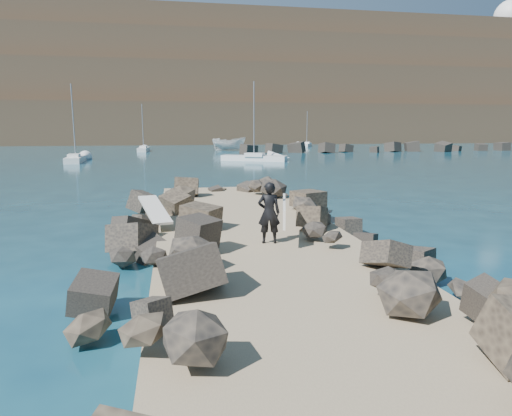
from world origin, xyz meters
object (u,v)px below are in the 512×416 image
Objects in this scene: surfer_with_board at (271,212)px; sailboat_b at (144,149)px; surfboard_resting at (155,213)px; radome at (510,22)px; boat_imported at (229,144)px.

surfer_with_board is 65.89m from sailboat_b.
surfboard_resting is 0.13× the size of radome.
surfer_with_board is 198.03m from radome.
radome is at bearing 32.39° from sailboat_b.
surfboard_resting is at bearing -131.12° from radome.
sailboat_b reaches higher than surfboard_resting.
sailboat_b is at bearing -147.61° from radome.
radome is (117.02, 81.83, 42.05)m from boat_imported.
surfer_with_board is at bearing -129.76° from radome.
boat_imported is at bearing 84.20° from surfer_with_board.
sailboat_b reaches higher than boat_imported.
boat_imported is at bearing 6.13° from sailboat_b.
radome reaches higher than surfboard_resting.
sailboat_b is (-7.62, 65.44, -1.15)m from surfer_with_board.
boat_imported is 67.34m from surfer_with_board.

